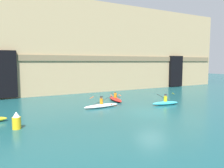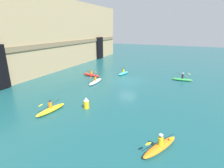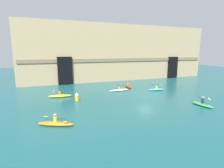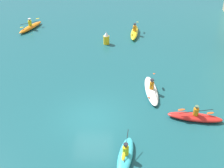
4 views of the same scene
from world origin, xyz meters
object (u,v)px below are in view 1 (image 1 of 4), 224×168
(kayak_cyan, at_px, (165,103))
(kayak_red, at_px, (115,99))
(kayak_white, at_px, (101,105))
(marker_buoy, at_px, (16,121))

(kayak_cyan, distance_m, kayak_red, 5.45)
(kayak_white, xyz_separation_m, marker_buoy, (-7.67, -3.35, 0.33))
(kayak_red, bearing_deg, marker_buoy, 128.14)
(kayak_white, height_order, marker_buoy, marker_buoy)
(kayak_white, xyz_separation_m, kayak_red, (2.89, 2.42, 0.02))
(kayak_white, distance_m, kayak_red, 3.77)
(kayak_cyan, bearing_deg, kayak_red, 137.92)
(kayak_white, relative_size, kayak_red, 1.06)
(kayak_white, height_order, kayak_cyan, kayak_cyan)
(kayak_white, bearing_deg, kayak_cyan, -20.40)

